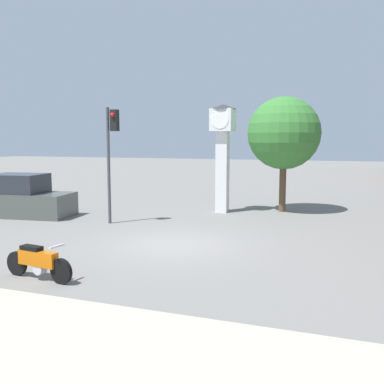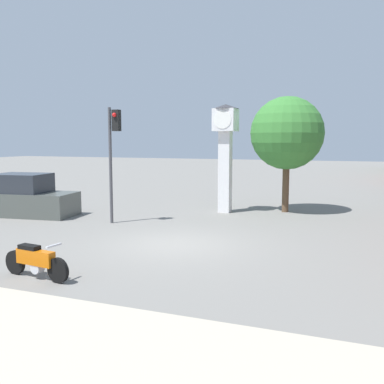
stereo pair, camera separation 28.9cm
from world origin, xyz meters
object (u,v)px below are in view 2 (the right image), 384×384
parked_car (25,198)px  motorcycle (36,261)px  clock_tower (225,141)px  street_tree (287,133)px  traffic_light (113,144)px

parked_car → motorcycle: bearing=-54.3°
motorcycle → clock_tower: size_ratio=0.41×
clock_tower → parked_car: (-7.79, -3.86, -2.42)m
clock_tower → motorcycle: bearing=-97.8°
street_tree → parked_car: size_ratio=1.17×
street_tree → parked_car: bearing=-154.6°
motorcycle → traffic_light: 7.27m
motorcycle → street_tree: size_ratio=0.38×
motorcycle → traffic_light: traffic_light is taller
motorcycle → parked_car: bearing=140.5°
clock_tower → parked_car: clock_tower is taller
street_tree → motorcycle: bearing=-108.9°
clock_tower → street_tree: (2.53, 1.05, 0.35)m
motorcycle → street_tree: 12.66m
motorcycle → clock_tower: bearing=89.2°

